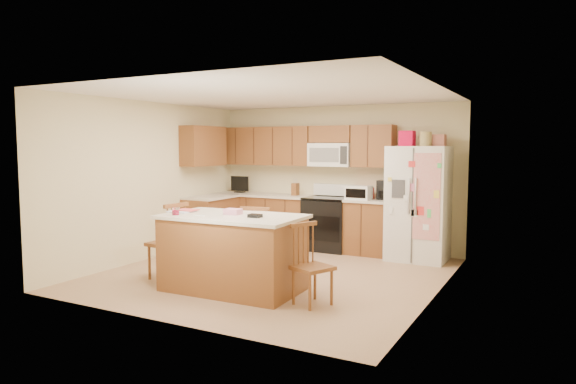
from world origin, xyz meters
The scene contains 9 objects.
ground centered at (0.00, 0.00, 0.00)m, with size 4.50×4.50×0.00m, color #8C6850.
room_shell centered at (0.00, 0.00, 1.44)m, with size 4.60×4.60×2.52m.
cabinetry centered at (-0.98, 1.79, 0.91)m, with size 3.36×1.56×2.15m.
stove centered at (0.00, 1.94, 0.47)m, with size 0.76×0.65×1.13m.
refrigerator centered at (1.57, 1.87, 0.92)m, with size 0.90×0.79×2.04m.
island centered at (-0.05, -0.94, 0.48)m, with size 1.79×1.06×1.04m.
windsor_chair_left centered at (-1.13, -0.88, 0.49)m, with size 0.47×0.49×1.04m.
windsor_chair_back centered at (-0.06, -0.29, 0.47)m, with size 0.51×0.50×1.00m.
windsor_chair_right centered at (1.07, -1.00, 0.44)m, with size 0.51×0.52×0.93m.
Camera 1 is at (3.52, -6.18, 1.80)m, focal length 32.00 mm.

